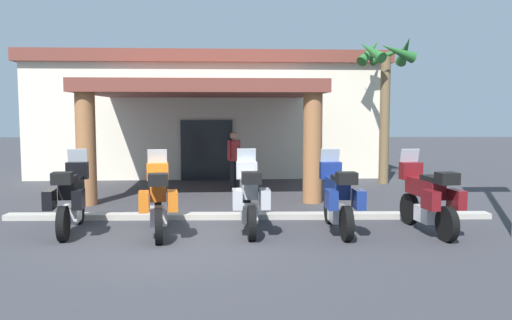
{
  "coord_description": "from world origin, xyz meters",
  "views": [
    {
      "loc": [
        1.41,
        -9.76,
        2.4
      ],
      "look_at": [
        1.63,
        3.27,
        1.2
      ],
      "focal_mm": 37.17,
      "sensor_mm": 36.0,
      "label": 1
    }
  ],
  "objects_px": {
    "pedestrian": "(234,156)",
    "motorcycle_maroon": "(428,198)",
    "motorcycle_black": "(71,197)",
    "motel_building": "(209,114)",
    "palm_tree_near_portico": "(386,76)",
    "motorcycle_orange": "(158,199)",
    "motorcycle_silver": "(249,197)",
    "motorcycle_blue": "(338,197)"
  },
  "relations": [
    {
      "from": "motorcycle_black",
      "to": "motorcycle_maroon",
      "type": "bearing_deg",
      "value": -98.6
    },
    {
      "from": "motorcycle_orange",
      "to": "pedestrian",
      "type": "height_order",
      "value": "pedestrian"
    },
    {
      "from": "pedestrian",
      "to": "motorcycle_maroon",
      "type": "bearing_deg",
      "value": -13.33
    },
    {
      "from": "palm_tree_near_portico",
      "to": "motorcycle_maroon",
      "type": "bearing_deg",
      "value": -97.76
    },
    {
      "from": "motorcycle_orange",
      "to": "motorcycle_silver",
      "type": "height_order",
      "value": "same"
    },
    {
      "from": "motorcycle_maroon",
      "to": "motorcycle_silver",
      "type": "bearing_deg",
      "value": 79.09
    },
    {
      "from": "motel_building",
      "to": "motorcycle_orange",
      "type": "relative_size",
      "value": 6.08
    },
    {
      "from": "motorcycle_black",
      "to": "motel_building",
      "type": "bearing_deg",
      "value": -18.05
    },
    {
      "from": "motorcycle_maroon",
      "to": "palm_tree_near_portico",
      "type": "bearing_deg",
      "value": -16.21
    },
    {
      "from": "motorcycle_maroon",
      "to": "pedestrian",
      "type": "distance_m",
      "value": 7.15
    },
    {
      "from": "motel_building",
      "to": "motorcycle_black",
      "type": "bearing_deg",
      "value": -103.16
    },
    {
      "from": "motel_building",
      "to": "motorcycle_silver",
      "type": "relative_size",
      "value": 6.04
    },
    {
      "from": "motorcycle_orange",
      "to": "motorcycle_silver",
      "type": "relative_size",
      "value": 0.99
    },
    {
      "from": "motorcycle_blue",
      "to": "motorcycle_black",
      "type": "bearing_deg",
      "value": 86.66
    },
    {
      "from": "pedestrian",
      "to": "motel_building",
      "type": "bearing_deg",
      "value": 145.99
    },
    {
      "from": "motel_building",
      "to": "palm_tree_near_portico",
      "type": "height_order",
      "value": "palm_tree_near_portico"
    },
    {
      "from": "motorcycle_blue",
      "to": "motorcycle_maroon",
      "type": "distance_m",
      "value": 1.77
    },
    {
      "from": "motorcycle_silver",
      "to": "pedestrian",
      "type": "xyz_separation_m",
      "value": [
        -0.44,
        5.78,
        0.34
      ]
    },
    {
      "from": "pedestrian",
      "to": "palm_tree_near_portico",
      "type": "xyz_separation_m",
      "value": [
        4.96,
        1.26,
        2.51
      ]
    },
    {
      "from": "motel_building",
      "to": "motorcycle_maroon",
      "type": "height_order",
      "value": "motel_building"
    },
    {
      "from": "palm_tree_near_portico",
      "to": "motorcycle_orange",
      "type": "bearing_deg",
      "value": -130.87
    },
    {
      "from": "palm_tree_near_portico",
      "to": "motorcycle_blue",
      "type": "bearing_deg",
      "value": -111.13
    },
    {
      "from": "motorcycle_orange",
      "to": "motorcycle_silver",
      "type": "xyz_separation_m",
      "value": [
        1.77,
        0.23,
        0.0
      ]
    },
    {
      "from": "pedestrian",
      "to": "palm_tree_near_portico",
      "type": "bearing_deg",
      "value": 57.04
    },
    {
      "from": "motorcycle_silver",
      "to": "motorcycle_blue",
      "type": "bearing_deg",
      "value": -95.91
    },
    {
      "from": "pedestrian",
      "to": "motorcycle_orange",
      "type": "bearing_deg",
      "value": -59.67
    },
    {
      "from": "motorcycle_orange",
      "to": "motorcycle_blue",
      "type": "height_order",
      "value": "same"
    },
    {
      "from": "motorcycle_maroon",
      "to": "pedestrian",
      "type": "bearing_deg",
      "value": 25.4
    },
    {
      "from": "motorcycle_black",
      "to": "motorcycle_orange",
      "type": "relative_size",
      "value": 1.0
    },
    {
      "from": "motorcycle_black",
      "to": "motorcycle_blue",
      "type": "bearing_deg",
      "value": -98.19
    },
    {
      "from": "motel_building",
      "to": "motorcycle_blue",
      "type": "bearing_deg",
      "value": -75.1
    },
    {
      "from": "motorcycle_black",
      "to": "motorcycle_orange",
      "type": "bearing_deg",
      "value": -104.82
    },
    {
      "from": "motorcycle_silver",
      "to": "palm_tree_near_portico",
      "type": "relative_size",
      "value": 0.45
    },
    {
      "from": "motorcycle_blue",
      "to": "palm_tree_near_portico",
      "type": "relative_size",
      "value": 0.45
    },
    {
      "from": "motorcycle_orange",
      "to": "pedestrian",
      "type": "xyz_separation_m",
      "value": [
        1.33,
        6.01,
        0.34
      ]
    },
    {
      "from": "motel_building",
      "to": "pedestrian",
      "type": "xyz_separation_m",
      "value": [
        1.11,
        -4.76,
        -1.28
      ]
    },
    {
      "from": "palm_tree_near_portico",
      "to": "motel_building",
      "type": "bearing_deg",
      "value": 150.03
    },
    {
      "from": "motorcycle_orange",
      "to": "motorcycle_black",
      "type": "bearing_deg",
      "value": 72.72
    },
    {
      "from": "motorcycle_silver",
      "to": "palm_tree_near_portico",
      "type": "height_order",
      "value": "palm_tree_near_portico"
    },
    {
      "from": "motorcycle_blue",
      "to": "motel_building",
      "type": "bearing_deg",
      "value": 14.86
    },
    {
      "from": "motorcycle_blue",
      "to": "motorcycle_maroon",
      "type": "xyz_separation_m",
      "value": [
        1.77,
        -0.08,
        0.0
      ]
    },
    {
      "from": "motorcycle_black",
      "to": "motorcycle_maroon",
      "type": "height_order",
      "value": "same"
    }
  ]
}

